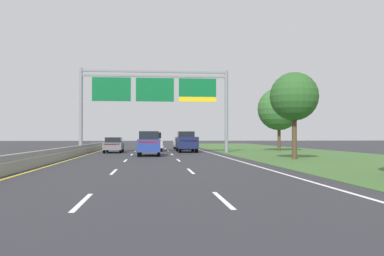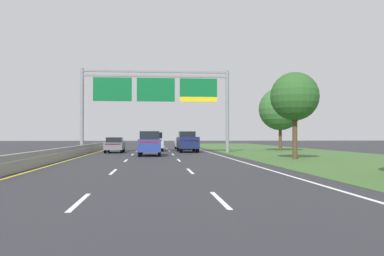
{
  "view_description": "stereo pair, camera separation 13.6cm",
  "coord_description": "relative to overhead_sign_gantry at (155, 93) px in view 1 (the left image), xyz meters",
  "views": [
    {
      "loc": [
        -0.07,
        -0.41,
        1.72
      ],
      "look_at": [
        2.37,
        24.08,
        2.19
      ],
      "focal_mm": 38.34,
      "sensor_mm": 36.0,
      "label": 1
    },
    {
      "loc": [
        0.07,
        -0.42,
        1.72
      ],
      "look_at": [
        2.37,
        24.08,
        2.19
      ],
      "focal_mm": 38.34,
      "sensor_mm": 36.0,
      "label": 2
    }
  ],
  "objects": [
    {
      "name": "overhead_sign_gantry",
      "position": [
        0.0,
        0.0,
        0.0
      ],
      "size": [
        15.06,
        0.42,
        8.48
      ],
      "color": "gray",
      "rests_on": "ground"
    },
    {
      "name": "car_grey_left_lane_sedan",
      "position": [
        -4.2,
        1.09,
        -5.22
      ],
      "size": [
        1.82,
        4.4,
        1.57
      ],
      "rotation": [
        0.0,
        0.0,
        1.57
      ],
      "color": "slate",
      "rests_on": "ground"
    },
    {
      "name": "car_white_right_lane_sedan",
      "position": [
        3.5,
        10.72,
        -5.22
      ],
      "size": [
        1.92,
        4.44,
        1.57
      ],
      "rotation": [
        0.0,
        0.0,
        1.59
      ],
      "color": "silver",
      "rests_on": "ground"
    },
    {
      "name": "lane_striping",
      "position": [
        -0.3,
        -6.6,
        -6.04
      ],
      "size": [
        11.96,
        106.0,
        0.01
      ],
      "color": "white",
      "rests_on": "ground"
    },
    {
      "name": "car_black_centre_lane_sedan",
      "position": [
        -0.47,
        12.87,
        -5.22
      ],
      "size": [
        1.85,
        4.41,
        1.57
      ],
      "rotation": [
        0.0,
        0.0,
        1.56
      ],
      "color": "black",
      "rests_on": "ground"
    },
    {
      "name": "median_barrier_concrete",
      "position": [
        -6.9,
        -6.15,
        -5.69
      ],
      "size": [
        0.6,
        110.0,
        0.85
      ],
      "color": "gray",
      "rests_on": "ground"
    },
    {
      "name": "grass_verge_right",
      "position": [
        13.65,
        -6.15,
        -6.03
      ],
      "size": [
        14.0,
        110.0,
        0.02
      ],
      "primitive_type": "cube",
      "color": "#3D602D",
      "rests_on": "ground"
    },
    {
      "name": "ground_plane",
      "position": [
        -0.3,
        -6.15,
        -6.04
      ],
      "size": [
        220.0,
        220.0,
        0.0
      ],
      "primitive_type": "plane",
      "color": "#2B2B30"
    },
    {
      "name": "pickup_truck_navy",
      "position": [
        3.38,
        1.96,
        -4.97
      ],
      "size": [
        2.02,
        5.41,
        2.2
      ],
      "rotation": [
        0.0,
        0.0,
        1.58
      ],
      "color": "#161E47",
      "rests_on": "ground"
    },
    {
      "name": "roadside_tree_far",
      "position": [
        14.29,
        4.36,
        -1.23
      ],
      "size": [
        4.9,
        4.9,
        7.27
      ],
      "color": "#4C3823",
      "rests_on": "ground"
    },
    {
      "name": "car_blue_centre_lane_suv",
      "position": [
        -0.54,
        -5.84,
        -4.94
      ],
      "size": [
        1.96,
        4.72,
        2.11
      ],
      "rotation": [
        0.0,
        0.0,
        1.56
      ],
      "color": "navy",
      "rests_on": "ground"
    },
    {
      "name": "roadside_tree_mid",
      "position": [
        10.05,
        -12.52,
        -1.46
      ],
      "size": [
        3.55,
        3.55,
        6.39
      ],
      "color": "#4C3823",
      "rests_on": "ground"
    },
    {
      "name": "car_silver_centre_lane_suv",
      "position": [
        -0.13,
        5.27,
        -4.94
      ],
      "size": [
        2.01,
        4.74,
        2.11
      ],
      "rotation": [
        0.0,
        0.0,
        1.59
      ],
      "color": "#B2B5BA",
      "rests_on": "ground"
    }
  ]
}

